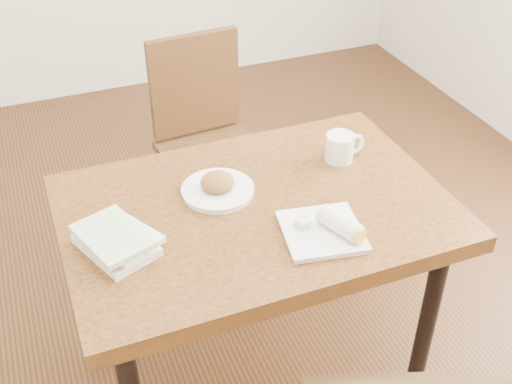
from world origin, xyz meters
name	(u,v)px	position (x,y,z in m)	size (l,w,h in m)	color
ground	(256,361)	(0.00, 0.00, -0.01)	(4.00, 5.00, 0.01)	#472814
table	(256,225)	(0.00, 0.00, 0.67)	(1.22, 0.82, 0.75)	brown
chair_far	(206,132)	(0.09, 0.82, 0.55)	(0.45, 0.45, 0.95)	#482D14
plate_scone	(218,187)	(-0.09, 0.10, 0.77)	(0.24, 0.24, 0.08)	white
coffee_mug	(341,147)	(0.37, 0.14, 0.80)	(0.15, 0.10, 0.10)	white
plate_burrito	(328,229)	(0.14, -0.22, 0.77)	(0.27, 0.27, 0.08)	white
book_stack	(116,240)	(-0.45, -0.05, 0.78)	(0.25, 0.29, 0.06)	white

